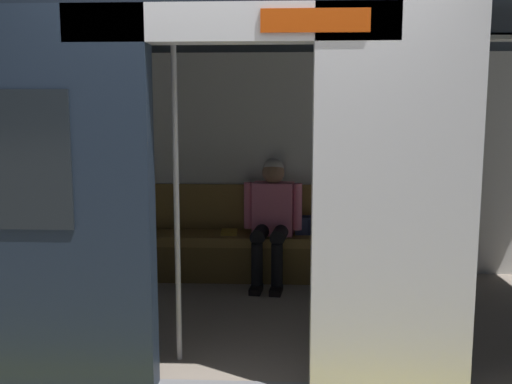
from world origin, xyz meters
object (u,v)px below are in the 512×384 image
object	(u,v)px
book	(229,232)
handbag	(309,225)
bench_seat	(253,245)
train_car	(238,125)
person_seated	(272,213)
grab_pole_door	(176,197)

from	to	relation	value
book	handbag	bearing A→B (deg)	179.85
bench_seat	book	bearing A→B (deg)	-11.88
handbag	book	distance (m)	0.77
handbag	book	xyz separation A→B (m)	(0.76, 0.02, -0.07)
train_car	handbag	distance (m)	1.58
person_seated	grab_pole_door	bearing A→B (deg)	71.92
book	grab_pole_door	world-z (taller)	grab_pole_door
person_seated	grab_pole_door	world-z (taller)	grab_pole_door
person_seated	train_car	bearing A→B (deg)	76.16
train_car	bench_seat	distance (m)	1.55
train_car	handbag	world-z (taller)	train_car
person_seated	book	xyz separation A→B (m)	(0.41, -0.10, -0.21)
train_car	grab_pole_door	world-z (taller)	train_car
bench_seat	book	xyz separation A→B (m)	(0.23, -0.05, 0.12)
person_seated	handbag	world-z (taller)	person_seated
person_seated	grab_pole_door	size ratio (longest dim) A/B	0.54
book	grab_pole_door	size ratio (longest dim) A/B	0.10
train_car	grab_pole_door	distance (m)	0.95
train_car	person_seated	bearing A→B (deg)	-103.84
bench_seat	handbag	distance (m)	0.57
train_car	grab_pole_door	size ratio (longest dim) A/B	2.98
train_car	person_seated	world-z (taller)	train_car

